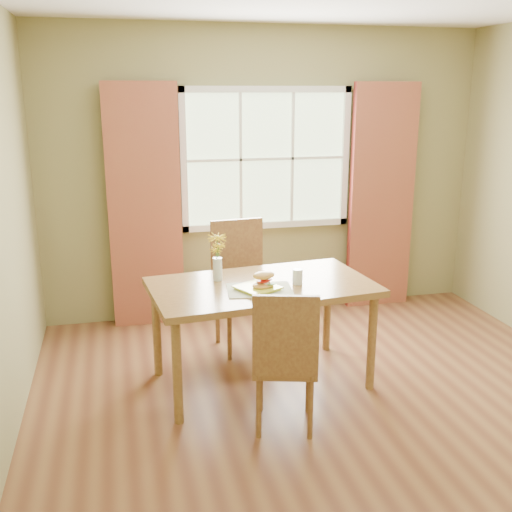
{
  "coord_description": "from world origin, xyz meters",
  "views": [
    {
      "loc": [
        -1.4,
        -3.6,
        2.13
      ],
      "look_at": [
        -0.46,
        0.33,
        1.0
      ],
      "focal_mm": 42.0,
      "sensor_mm": 36.0,
      "label": 1
    }
  ],
  "objects_px": {
    "croissant_sandwich": "(264,280)",
    "water_glass": "(298,277)",
    "flower_vase": "(217,253)",
    "dining_table": "(262,294)",
    "chair_near": "(285,356)",
    "chair_far": "(240,278)"
  },
  "relations": [
    {
      "from": "dining_table",
      "to": "chair_near",
      "type": "xyz_separation_m",
      "value": [
        -0.02,
        -0.7,
        -0.17
      ]
    },
    {
      "from": "chair_near",
      "to": "water_glass",
      "type": "relative_size",
      "value": 8.69
    },
    {
      "from": "dining_table",
      "to": "water_glass",
      "type": "relative_size",
      "value": 15.11
    },
    {
      "from": "chair_near",
      "to": "water_glass",
      "type": "bearing_deg",
      "value": 82.66
    },
    {
      "from": "croissant_sandwich",
      "to": "water_glass",
      "type": "relative_size",
      "value": 1.72
    },
    {
      "from": "flower_vase",
      "to": "chair_near",
      "type": "bearing_deg",
      "value": -72.34
    },
    {
      "from": "water_glass",
      "to": "croissant_sandwich",
      "type": "bearing_deg",
      "value": -161.06
    },
    {
      "from": "water_glass",
      "to": "flower_vase",
      "type": "distance_m",
      "value": 0.61
    },
    {
      "from": "chair_far",
      "to": "water_glass",
      "type": "relative_size",
      "value": 9.78
    },
    {
      "from": "dining_table",
      "to": "flower_vase",
      "type": "distance_m",
      "value": 0.44
    },
    {
      "from": "croissant_sandwich",
      "to": "dining_table",
      "type": "bearing_deg",
      "value": 64.77
    },
    {
      "from": "chair_near",
      "to": "chair_far",
      "type": "height_order",
      "value": "chair_far"
    },
    {
      "from": "croissant_sandwich",
      "to": "water_glass",
      "type": "bearing_deg",
      "value": 3.09
    },
    {
      "from": "chair_far",
      "to": "croissant_sandwich",
      "type": "xyz_separation_m",
      "value": [
        -0.02,
        -0.87,
        0.26
      ]
    },
    {
      "from": "dining_table",
      "to": "water_glass",
      "type": "xyz_separation_m",
      "value": [
        0.25,
        -0.06,
        0.13
      ]
    },
    {
      "from": "chair_far",
      "to": "water_glass",
      "type": "bearing_deg",
      "value": -77.1
    },
    {
      "from": "croissant_sandwich",
      "to": "flower_vase",
      "type": "xyz_separation_m",
      "value": [
        -0.27,
        0.31,
        0.13
      ]
    },
    {
      "from": "chair_near",
      "to": "chair_far",
      "type": "xyz_separation_m",
      "value": [
        0.01,
        1.41,
        0.07
      ]
    },
    {
      "from": "flower_vase",
      "to": "croissant_sandwich",
      "type": "bearing_deg",
      "value": -49.36
    },
    {
      "from": "dining_table",
      "to": "chair_far",
      "type": "xyz_separation_m",
      "value": [
        -0.01,
        0.71,
        -0.1
      ]
    },
    {
      "from": "dining_table",
      "to": "chair_far",
      "type": "relative_size",
      "value": 1.55
    },
    {
      "from": "chair_near",
      "to": "flower_vase",
      "type": "distance_m",
      "value": 1.01
    }
  ]
}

